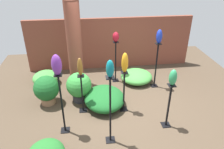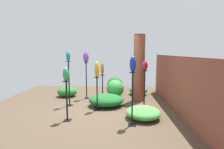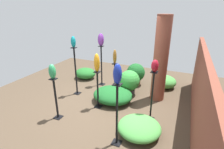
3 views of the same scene
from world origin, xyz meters
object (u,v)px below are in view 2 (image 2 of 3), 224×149
pedestal_cobalt (132,101)px  art_vase_teal (68,56)px  pedestal_violet (86,82)px  brick_pillar (139,68)px  pedestal_teal (69,85)px  potted_plant_front_right (115,89)px  pedestal_bronze (103,89)px  art_vase_bronze (102,69)px  art_vase_jade (66,74)px  art_vase_violet (86,57)px  pedestal_amber (97,95)px  pedestal_jade (67,103)px  potted_plant_front_left (115,86)px  art_vase_ruby (145,66)px  art_vase_cobalt (133,64)px  pedestal_ruby (144,92)px  art_vase_amber (97,69)px

pedestal_cobalt → art_vase_teal: bearing=-127.7°
pedestal_violet → brick_pillar: bearing=82.9°
pedestal_teal → potted_plant_front_right: 1.75m
pedestal_bronze → art_vase_bronze: bearing=-90.0°
pedestal_bronze → art_vase_jade: 2.25m
art_vase_violet → pedestal_violet: bearing=0.0°
potted_plant_front_right → pedestal_amber: bearing=-26.8°
brick_pillar → pedestal_jade: (2.09, -2.20, -0.77)m
art_vase_teal → art_vase_jade: art_vase_teal is taller
pedestal_teal → potted_plant_front_left: 2.19m
art_vase_ruby → potted_plant_front_right: size_ratio=0.36×
pedestal_amber → art_vase_bronze: (-1.04, 0.08, 0.76)m
art_vase_bronze → art_vase_cobalt: 2.40m
pedestal_jade → art_vase_jade: bearing=0.0°
art_vase_cobalt → potted_plant_front_left: size_ratio=0.50×
pedestal_jade → art_vase_violet: size_ratio=2.56×
pedestal_cobalt → art_vase_bronze: art_vase_bronze is taller
pedestal_violet → art_vase_teal: art_vase_teal is taller
pedestal_bronze → art_vase_violet: bearing=-121.1°
pedestal_violet → pedestal_ruby: bearing=55.5°
art_vase_teal → art_vase_amber: size_ratio=0.68×
pedestal_jade → potted_plant_front_right: 2.39m
pedestal_ruby → art_vase_cobalt: size_ratio=3.29×
pedestal_violet → pedestal_jade: size_ratio=1.32×
pedestal_amber → pedestal_jade: bearing=-39.0°
art_vase_jade → potted_plant_front_left: bearing=156.3°
pedestal_bronze → art_vase_teal: size_ratio=2.99×
pedestal_teal → art_vase_jade: 1.50m
potted_plant_front_left → pedestal_bronze: bearing=-25.9°
pedestal_cobalt → art_vase_jade: (-0.24, -1.76, 0.65)m
pedestal_teal → art_vase_teal: (0.00, 0.00, 1.01)m
art_vase_cobalt → art_vase_amber: (-1.14, -1.04, -0.24)m
pedestal_teal → art_vase_bronze: bearing=117.1°
pedestal_bronze → art_vase_ruby: bearing=54.0°
pedestal_ruby → art_vase_teal: art_vase_teal is taller
art_vase_amber → potted_plant_front_right: art_vase_amber is taller
pedestal_cobalt → art_vase_bronze: bearing=-156.3°
art_vase_violet → art_vase_jade: 2.38m
art_vase_ruby → art_vase_teal: bearing=-100.4°
potted_plant_front_left → art_vase_bronze: bearing=-25.9°
pedestal_bronze → potted_plant_front_right: size_ratio=1.24×
pedestal_ruby → art_vase_jade: 2.50m
pedestal_violet → art_vase_teal: size_ratio=4.23×
art_vase_violet → art_vase_cobalt: 3.07m
art_vase_violet → art_vase_ruby: (1.46, 2.12, -0.21)m
pedestal_bronze → potted_plant_front_right: bearing=99.8°
pedestal_amber → art_vase_cobalt: 1.88m
pedestal_bronze → art_vase_ruby: (1.04, 1.43, 0.99)m
pedestal_ruby → art_vase_violet: 2.79m
art_vase_teal → art_vase_ruby: size_ratio=1.17×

